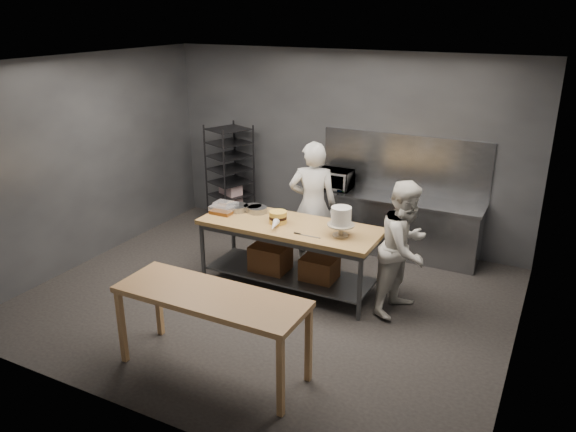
{
  "coord_description": "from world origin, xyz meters",
  "views": [
    {
      "loc": [
        3.2,
        -5.69,
        3.59
      ],
      "look_at": [
        0.1,
        0.37,
        1.05
      ],
      "focal_mm": 35.0,
      "sensor_mm": 36.0,
      "label": 1
    }
  ],
  "objects_px": {
    "chef_right": "(405,248)",
    "layer_cake": "(278,217)",
    "chef_behind": "(313,206)",
    "work_table": "(290,248)",
    "speed_rack": "(230,177)",
    "microwave": "(335,179)",
    "near_counter": "(211,302)",
    "frosted_cake_stand": "(341,218)"
  },
  "relations": [
    {
      "from": "work_table",
      "to": "chef_behind",
      "type": "xyz_separation_m",
      "value": [
        -0.03,
        0.77,
        0.36
      ]
    },
    {
      "from": "chef_right",
      "to": "speed_rack",
      "type": "bearing_deg",
      "value": 79.91
    },
    {
      "from": "chef_behind",
      "to": "microwave",
      "type": "height_order",
      "value": "chef_behind"
    },
    {
      "from": "work_table",
      "to": "speed_rack",
      "type": "distance_m",
      "value": 2.64
    },
    {
      "from": "chef_behind",
      "to": "layer_cake",
      "type": "distance_m",
      "value": 0.81
    },
    {
      "from": "frosted_cake_stand",
      "to": "microwave",
      "type": "bearing_deg",
      "value": 114.78
    },
    {
      "from": "chef_right",
      "to": "chef_behind",
      "type": "bearing_deg",
      "value": 80.59
    },
    {
      "from": "speed_rack",
      "to": "frosted_cake_stand",
      "type": "bearing_deg",
      "value": -32.51
    },
    {
      "from": "chef_right",
      "to": "frosted_cake_stand",
      "type": "xyz_separation_m",
      "value": [
        -0.78,
        -0.16,
        0.31
      ]
    },
    {
      "from": "work_table",
      "to": "near_counter",
      "type": "distance_m",
      "value": 2.05
    },
    {
      "from": "speed_rack",
      "to": "layer_cake",
      "type": "height_order",
      "value": "speed_rack"
    },
    {
      "from": "work_table",
      "to": "microwave",
      "type": "distance_m",
      "value": 1.83
    },
    {
      "from": "near_counter",
      "to": "chef_behind",
      "type": "relative_size",
      "value": 1.07
    },
    {
      "from": "speed_rack",
      "to": "chef_behind",
      "type": "height_order",
      "value": "chef_behind"
    },
    {
      "from": "microwave",
      "to": "layer_cake",
      "type": "relative_size",
      "value": 2.32
    },
    {
      "from": "microwave",
      "to": "frosted_cake_stand",
      "type": "distance_m",
      "value": 2.02
    },
    {
      "from": "chef_right",
      "to": "microwave",
      "type": "height_order",
      "value": "chef_right"
    },
    {
      "from": "microwave",
      "to": "layer_cake",
      "type": "xyz_separation_m",
      "value": [
        -0.06,
        -1.79,
        -0.05
      ]
    },
    {
      "from": "microwave",
      "to": "layer_cake",
      "type": "distance_m",
      "value": 1.79
    },
    {
      "from": "speed_rack",
      "to": "microwave",
      "type": "distance_m",
      "value": 1.92
    },
    {
      "from": "frosted_cake_stand",
      "to": "work_table",
      "type": "bearing_deg",
      "value": 174.47
    },
    {
      "from": "speed_rack",
      "to": "frosted_cake_stand",
      "type": "height_order",
      "value": "speed_rack"
    },
    {
      "from": "work_table",
      "to": "chef_behind",
      "type": "distance_m",
      "value": 0.85
    },
    {
      "from": "work_table",
      "to": "near_counter",
      "type": "relative_size",
      "value": 1.2
    },
    {
      "from": "work_table",
      "to": "layer_cake",
      "type": "relative_size",
      "value": 10.29
    },
    {
      "from": "chef_behind",
      "to": "layer_cake",
      "type": "relative_size",
      "value": 8.01
    },
    {
      "from": "chef_right",
      "to": "layer_cake",
      "type": "relative_size",
      "value": 7.25
    },
    {
      "from": "near_counter",
      "to": "chef_right",
      "type": "distance_m",
      "value": 2.53
    },
    {
      "from": "speed_rack",
      "to": "microwave",
      "type": "height_order",
      "value": "speed_rack"
    },
    {
      "from": "near_counter",
      "to": "layer_cake",
      "type": "height_order",
      "value": "layer_cake"
    },
    {
      "from": "layer_cake",
      "to": "speed_rack",
      "type": "bearing_deg",
      "value": 137.21
    },
    {
      "from": "microwave",
      "to": "frosted_cake_stand",
      "type": "bearing_deg",
      "value": -65.22
    },
    {
      "from": "frosted_cake_stand",
      "to": "chef_right",
      "type": "bearing_deg",
      "value": 11.9
    },
    {
      "from": "speed_rack",
      "to": "layer_cake",
      "type": "distance_m",
      "value": 2.52
    },
    {
      "from": "work_table",
      "to": "microwave",
      "type": "bearing_deg",
      "value": 93.48
    },
    {
      "from": "work_table",
      "to": "microwave",
      "type": "height_order",
      "value": "microwave"
    },
    {
      "from": "chef_behind",
      "to": "frosted_cake_stand",
      "type": "distance_m",
      "value": 1.16
    },
    {
      "from": "near_counter",
      "to": "chef_right",
      "type": "height_order",
      "value": "chef_right"
    },
    {
      "from": "chef_right",
      "to": "layer_cake",
      "type": "height_order",
      "value": "chef_right"
    },
    {
      "from": "chef_behind",
      "to": "chef_right",
      "type": "height_order",
      "value": "chef_behind"
    },
    {
      "from": "chef_right",
      "to": "layer_cake",
      "type": "bearing_deg",
      "value": 108.26
    },
    {
      "from": "work_table",
      "to": "chef_behind",
      "type": "bearing_deg",
      "value": 91.99
    }
  ]
}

